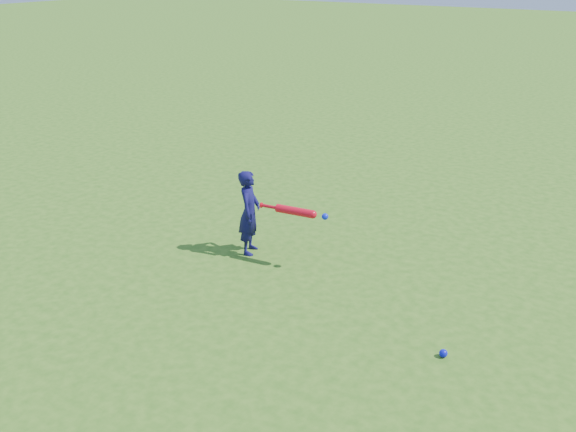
# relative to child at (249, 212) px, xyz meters

# --- Properties ---
(ground) EXTENTS (80.00, 80.00, 0.00)m
(ground) POSITION_rel_child_xyz_m (0.01, 0.11, -0.50)
(ground) COLOR #346818
(ground) RESTS_ON ground
(child) EXTENTS (0.36, 0.43, 1.01)m
(child) POSITION_rel_child_xyz_m (0.00, 0.00, 0.00)
(child) COLOR #120F47
(child) RESTS_ON ground
(ground_ball_blue) EXTENTS (0.07, 0.07, 0.07)m
(ground_ball_blue) POSITION_rel_child_xyz_m (2.68, -0.87, -0.47)
(ground_ball_blue) COLOR #0C0FD8
(ground_ball_blue) RESTS_ON ground
(bat_swing) EXTENTS (0.83, 0.15, 0.09)m
(bat_swing) POSITION_rel_child_xyz_m (0.65, 0.01, 0.14)
(bat_swing) COLOR red
(bat_swing) RESTS_ON ground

